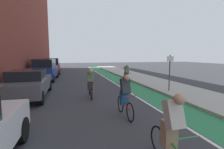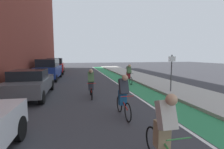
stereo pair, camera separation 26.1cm
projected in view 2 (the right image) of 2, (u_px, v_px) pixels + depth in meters
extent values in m
plane|color=#38383D|center=(86.00, 86.00, 12.49)|extent=(80.94, 80.94, 0.00)
cube|color=#2D8451|center=(123.00, 81.00, 15.18)|extent=(1.60, 36.79, 0.00)
cube|color=white|center=(113.00, 81.00, 14.98)|extent=(0.12, 36.79, 0.00)
cube|color=#A8A59E|center=(147.00, 79.00, 15.68)|extent=(3.14, 36.79, 0.14)
cylinder|color=black|center=(19.00, 129.00, 4.47)|extent=(0.24, 0.67, 0.66)
cube|color=#595B60|center=(31.00, 85.00, 9.17)|extent=(1.91, 4.39, 0.70)
cube|color=black|center=(29.00, 75.00, 8.89)|extent=(1.67, 1.85, 0.55)
cylinder|color=black|center=(23.00, 86.00, 10.62)|extent=(0.22, 0.66, 0.66)
cylinder|color=black|center=(52.00, 85.00, 10.99)|extent=(0.22, 0.66, 0.66)
cylinder|color=black|center=(1.00, 99.00, 7.43)|extent=(0.22, 0.66, 0.66)
cylinder|color=black|center=(42.00, 97.00, 7.80)|extent=(0.22, 0.66, 0.66)
cube|color=navy|center=(49.00, 71.00, 15.61)|extent=(2.02, 4.54, 0.95)
cube|color=black|center=(48.00, 63.00, 15.30)|extent=(1.73, 2.74, 0.75)
cylinder|color=black|center=(44.00, 74.00, 17.16)|extent=(0.25, 0.67, 0.66)
cylinder|color=black|center=(61.00, 74.00, 17.46)|extent=(0.25, 0.67, 0.66)
cylinder|color=black|center=(35.00, 79.00, 13.87)|extent=(0.25, 0.67, 0.66)
cylinder|color=black|center=(56.00, 79.00, 14.17)|extent=(0.25, 0.67, 0.66)
cube|color=red|center=(56.00, 67.00, 21.08)|extent=(2.11, 4.84, 0.95)
cube|color=black|center=(55.00, 61.00, 20.76)|extent=(1.81, 2.92, 0.75)
cylinder|color=black|center=(50.00, 70.00, 22.67)|extent=(0.24, 0.67, 0.66)
cylinder|color=black|center=(64.00, 70.00, 23.12)|extent=(0.24, 0.67, 0.66)
cylinder|color=black|center=(47.00, 73.00, 19.15)|extent=(0.24, 0.67, 0.66)
cylinder|color=black|center=(63.00, 72.00, 19.59)|extent=(0.24, 0.67, 0.66)
torus|color=black|center=(152.00, 141.00, 3.82)|extent=(0.04, 0.66, 0.66)
cylinder|color=#338C3F|center=(164.00, 144.00, 3.29)|extent=(0.04, 0.96, 0.33)
cylinder|color=#338C3F|center=(160.00, 136.00, 3.46)|extent=(0.04, 0.12, 0.55)
cylinder|color=#338C3F|center=(179.00, 139.00, 2.82)|extent=(0.48, 0.02, 0.02)
cube|color=tan|center=(162.00, 134.00, 3.38)|extent=(0.28, 0.24, 0.56)
cube|color=beige|center=(166.00, 115.00, 3.20)|extent=(0.32, 0.40, 0.60)
sphere|color=tan|center=(171.00, 100.00, 3.01)|extent=(0.22, 0.22, 0.22)
torus|color=black|center=(128.00, 112.00, 5.72)|extent=(0.06, 0.68, 0.68)
torus|color=black|center=(119.00, 104.00, 6.73)|extent=(0.06, 0.68, 0.68)
cylinder|color=red|center=(123.00, 102.00, 6.20)|extent=(0.06, 0.96, 0.33)
cylinder|color=red|center=(122.00, 99.00, 6.37)|extent=(0.04, 0.12, 0.55)
cylinder|color=red|center=(127.00, 96.00, 5.73)|extent=(0.48, 0.04, 0.02)
cube|color=#1E598C|center=(122.00, 98.00, 6.28)|extent=(0.29, 0.25, 0.56)
cube|color=#333842|center=(124.00, 86.00, 6.10)|extent=(0.33, 0.41, 0.60)
sphere|color=tan|center=(125.00, 78.00, 5.92)|extent=(0.22, 0.22, 0.22)
torus|color=black|center=(92.00, 94.00, 8.57)|extent=(0.05, 0.61, 0.61)
torus|color=black|center=(90.00, 90.00, 9.59)|extent=(0.05, 0.61, 0.61)
cylinder|color=red|center=(91.00, 88.00, 9.06)|extent=(0.06, 0.96, 0.33)
cylinder|color=red|center=(91.00, 86.00, 9.23)|extent=(0.04, 0.12, 0.55)
cylinder|color=red|center=(92.00, 83.00, 8.58)|extent=(0.48, 0.04, 0.02)
cube|color=#333842|center=(91.00, 85.00, 9.14)|extent=(0.29, 0.25, 0.56)
cube|color=#4C7247|center=(91.00, 77.00, 8.96)|extent=(0.33, 0.41, 0.60)
sphere|color=tan|center=(91.00, 71.00, 8.77)|extent=(0.22, 0.22, 0.22)
cube|color=#4C7247|center=(91.00, 76.00, 9.08)|extent=(0.27, 0.28, 0.39)
torus|color=black|center=(131.00, 81.00, 12.97)|extent=(0.04, 0.63, 0.63)
torus|color=black|center=(127.00, 79.00, 13.99)|extent=(0.04, 0.63, 0.63)
cylinder|color=black|center=(129.00, 77.00, 13.46)|extent=(0.04, 0.96, 0.33)
cylinder|color=black|center=(128.00, 76.00, 13.63)|extent=(0.04, 0.12, 0.55)
cylinder|color=black|center=(131.00, 74.00, 12.99)|extent=(0.48, 0.03, 0.02)
cube|color=maroon|center=(128.00, 75.00, 13.54)|extent=(0.28, 0.24, 0.56)
cube|color=#4C7247|center=(129.00, 70.00, 13.36)|extent=(0.32, 0.40, 0.60)
sphere|color=tan|center=(130.00, 66.00, 13.17)|extent=(0.22, 0.22, 0.22)
cube|color=beige|center=(128.00, 69.00, 13.48)|extent=(0.26, 0.27, 0.39)
cylinder|color=#4C4C51|center=(171.00, 73.00, 9.91)|extent=(0.07, 0.07, 2.20)
cube|color=silver|center=(172.00, 59.00, 9.79)|extent=(0.44, 0.03, 0.30)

